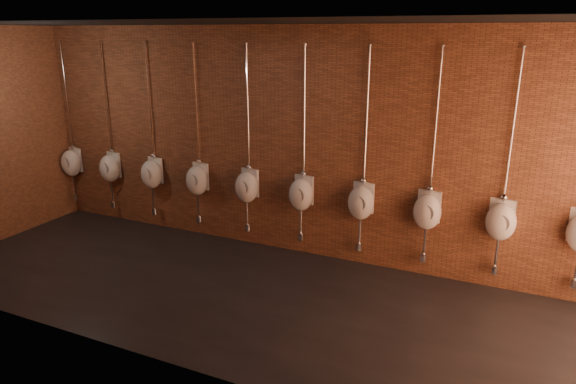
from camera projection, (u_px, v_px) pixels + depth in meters
name	position (u px, v px, depth m)	size (l,w,h in m)	color
ground	(240.00, 294.00, 6.35)	(8.50, 8.50, 0.00)	black
room_shell	(235.00, 134.00, 5.75)	(8.54, 3.04, 3.22)	black
urinal_0	(71.00, 162.00, 8.89)	(0.40, 0.36, 2.71)	white
urinal_1	(110.00, 167.00, 8.55)	(0.40, 0.36, 2.71)	white
urinal_2	(152.00, 173.00, 8.21)	(0.40, 0.36, 2.71)	white
urinal_3	(197.00, 179.00, 7.86)	(0.40, 0.36, 2.71)	white
urinal_4	(247.00, 186.00, 7.52)	(0.40, 0.36, 2.71)	white
urinal_5	(301.00, 193.00, 7.18)	(0.40, 0.36, 2.71)	white
urinal_6	(361.00, 202.00, 6.83)	(0.40, 0.36, 2.71)	white
urinal_7	(427.00, 210.00, 6.49)	(0.40, 0.36, 2.71)	white
urinal_8	(501.00, 220.00, 6.15)	(0.40, 0.36, 2.71)	white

